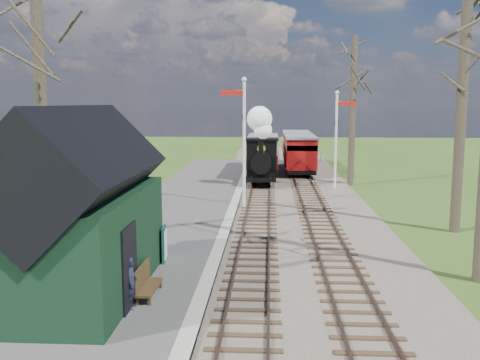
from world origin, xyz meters
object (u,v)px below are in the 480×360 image
(red_carriage_b, at_px, (296,147))
(bench, at_px, (145,282))
(person, at_px, (131,283))
(coach, at_px, (263,152))
(semaphore_near, at_px, (243,133))
(sign_board, at_px, (164,244))
(red_carriage_a, at_px, (300,154))
(station_shed, at_px, (79,213))
(locomotive, at_px, (261,151))
(semaphore_far, at_px, (337,132))

(red_carriage_b, distance_m, bench, 30.29)
(person, bearing_deg, coach, -12.08)
(semaphore_near, relative_size, sign_board, 5.78)
(red_carriage_a, distance_m, bench, 24.90)
(semaphore_near, bearing_deg, bench, -98.55)
(sign_board, xyz_separation_m, person, (-0.05, -3.81, 0.09))
(station_shed, distance_m, person, 2.34)
(locomotive, xyz_separation_m, person, (-2.75, -20.15, -1.32))
(red_carriage_b, bearing_deg, semaphore_near, -100.83)
(coach, distance_m, sign_board, 22.58)
(station_shed, relative_size, red_carriage_a, 1.20)
(locomotive, distance_m, red_carriage_a, 5.66)
(coach, relative_size, bench, 5.27)
(red_carriage_b, height_order, person, red_carriage_b)
(bench, bearing_deg, locomotive, 82.37)
(coach, xyz_separation_m, red_carriage_a, (2.60, -1.08, -0.03))
(semaphore_near, distance_m, sign_board, 9.84)
(red_carriage_b, relative_size, sign_board, 4.88)
(red_carriage_a, height_order, bench, red_carriage_a)
(semaphore_far, xyz_separation_m, person, (-7.13, -19.01, -2.53))
(station_shed, bearing_deg, red_carriage_b, 76.89)
(semaphore_near, distance_m, bench, 12.72)
(semaphore_far, relative_size, person, 4.58)
(sign_board, xyz_separation_m, bench, (0.11, -3.01, -0.16))
(station_shed, xyz_separation_m, sign_board, (1.59, 2.80, -1.53))
(semaphore_near, xyz_separation_m, red_carriage_b, (3.37, 17.62, -2.09))
(semaphore_far, height_order, locomotive, semaphore_far)
(red_carriage_b, bearing_deg, station_shed, -103.11)
(coach, distance_m, red_carriage_b, 5.12)
(semaphore_near, relative_size, coach, 0.83)
(station_shed, xyz_separation_m, semaphore_far, (8.67, 18.00, 1.08))
(locomotive, xyz_separation_m, coach, (0.01, 6.07, -0.57))
(semaphore_near, height_order, red_carriage_b, semaphore_near)
(semaphore_far, height_order, red_carriage_b, semaphore_far)
(red_carriage_a, height_order, sign_board, red_carriage_a)
(station_shed, height_order, sign_board, station_shed)
(station_shed, height_order, red_carriage_b, station_shed)
(locomotive, relative_size, red_carriage_a, 0.89)
(semaphore_near, height_order, bench, semaphore_near)
(station_shed, relative_size, red_carriage_b, 1.20)
(semaphore_near, xyz_separation_m, coach, (0.77, 13.20, -2.06))
(coach, distance_m, bench, 25.56)
(coach, bearing_deg, bench, -95.85)
(red_carriage_b, distance_m, sign_board, 27.35)
(bench, bearing_deg, person, -100.88)
(bench, bearing_deg, red_carriage_b, 80.10)
(station_shed, height_order, person, station_shed)
(coach, bearing_deg, station_shed, -99.68)
(semaphore_near, height_order, locomotive, semaphore_near)
(locomotive, height_order, red_carriage_b, locomotive)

